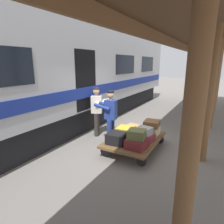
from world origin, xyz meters
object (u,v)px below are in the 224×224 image
(suitcase_yellow_case, at_px, (125,132))
(suitcase_gray_aluminum, at_px, (145,131))
(train_car, at_px, (54,76))
(suitcase_black_hardshell, at_px, (117,138))
(suitcase_tan_vintage, at_px, (133,128))
(porter_by_door, at_px, (97,110))
(suitcase_olive_duffel, at_px, (137,134))
(suitcase_brown_leather, at_px, (152,124))
(suitcase_cream_canvas, at_px, (151,130))
(suitcase_maroon_trunk, at_px, (137,143))
(suitcase_burgundy_valise, at_px, (144,138))
(luggage_cart, at_px, (134,140))
(porter_in_overalls, at_px, (110,116))

(suitcase_yellow_case, height_order, suitcase_gray_aluminum, suitcase_gray_aluminum)
(train_car, xyz_separation_m, suitcase_black_hardshell, (-3.13, 0.84, -1.57))
(train_car, relative_size, suitcase_tan_vintage, 38.34)
(suitcase_tan_vintage, distance_m, porter_by_door, 1.41)
(suitcase_olive_duffel, height_order, suitcase_brown_leather, suitcase_olive_duffel)
(suitcase_black_hardshell, distance_m, suitcase_olive_duffel, 0.62)
(suitcase_cream_canvas, relative_size, suitcase_maroon_trunk, 0.88)
(suitcase_burgundy_valise, xyz_separation_m, suitcase_brown_leather, (-0.03, -0.54, 0.28))
(luggage_cart, distance_m, suitcase_burgundy_valise, 0.33)
(train_car, bearing_deg, suitcase_cream_canvas, -175.82)
(suitcase_tan_vintage, relative_size, suitcase_brown_leather, 0.94)
(suitcase_tan_vintage, height_order, suitcase_cream_canvas, suitcase_cream_canvas)
(suitcase_cream_canvas, distance_m, suitcase_brown_leather, 0.23)
(luggage_cart, bearing_deg, suitcase_cream_canvas, -118.37)
(suitcase_yellow_case, distance_m, porter_in_overalls, 0.71)
(train_car, height_order, suitcase_tan_vintage, train_car)
(suitcase_burgundy_valise, bearing_deg, suitcase_olive_duffel, 88.11)
(suitcase_tan_vintage, relative_size, porter_by_door, 0.27)
(suitcase_brown_leather, xyz_separation_m, porter_by_door, (1.96, 0.09, 0.21))
(suitcase_burgundy_valise, relative_size, suitcase_gray_aluminum, 1.35)
(suitcase_yellow_case, xyz_separation_m, porter_by_door, (1.32, -0.45, 0.43))
(suitcase_olive_duffel, bearing_deg, suitcase_burgundy_valise, -91.89)
(suitcase_cream_canvas, relative_size, suitcase_gray_aluminum, 1.25)
(suitcase_burgundy_valise, distance_m, porter_in_overalls, 1.26)
(suitcase_maroon_trunk, bearing_deg, luggage_cart, -61.63)
(suitcase_cream_canvas, height_order, suitcase_olive_duffel, suitcase_olive_duffel)
(luggage_cart, height_order, suitcase_black_hardshell, suitcase_black_hardshell)
(luggage_cart, distance_m, porter_in_overalls, 1.06)
(porter_in_overalls, bearing_deg, suitcase_olive_duffel, 152.75)
(suitcase_burgundy_valise, height_order, suitcase_yellow_case, suitcase_yellow_case)
(suitcase_olive_duffel, bearing_deg, suitcase_black_hardshell, 0.61)
(train_car, relative_size, porter_by_door, 10.20)
(suitcase_black_hardshell, distance_m, suitcase_gray_aluminum, 0.84)
(suitcase_gray_aluminum, xyz_separation_m, porter_by_door, (1.93, -0.44, 0.30))
(suitcase_burgundy_valise, height_order, suitcase_maroon_trunk, suitcase_maroon_trunk)
(suitcase_black_hardshell, xyz_separation_m, suitcase_maroon_trunk, (-0.60, 0.00, -0.02))
(suitcase_yellow_case, xyz_separation_m, suitcase_maroon_trunk, (-0.60, 0.56, -0.03))
(train_car, height_order, porter_by_door, train_car)
(train_car, xyz_separation_m, porter_by_door, (-1.80, -0.17, -1.14))
(suitcase_burgundy_valise, bearing_deg, suitcase_yellow_case, 0.00)
(luggage_cart, bearing_deg, suitcase_black_hardshell, 61.63)
(suitcase_yellow_case, xyz_separation_m, suitcase_gray_aluminum, (-0.61, -0.01, 0.13))
(suitcase_gray_aluminum, distance_m, suitcase_olive_duffel, 0.57)
(suitcase_gray_aluminum, bearing_deg, luggage_cart, 2.67)
(suitcase_burgundy_valise, distance_m, suitcase_gray_aluminum, 0.19)
(suitcase_cream_canvas, xyz_separation_m, suitcase_gray_aluminum, (-0.01, 0.54, 0.15))
(luggage_cart, bearing_deg, suitcase_maroon_trunk, 118.37)
(suitcase_burgundy_valise, height_order, suitcase_olive_duffel, suitcase_olive_duffel)
(suitcase_yellow_case, distance_m, suitcase_black_hardshell, 0.56)
(suitcase_yellow_case, distance_m, suitcase_maroon_trunk, 0.82)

